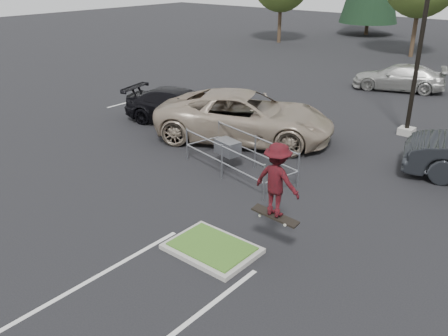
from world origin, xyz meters
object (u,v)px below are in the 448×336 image
Objects in this scene: light_pole at (424,23)px; car_l_tan at (242,117)px; cart_corral at (230,148)px; skateboarder at (277,180)px; car_l_black at (180,107)px; car_far_silver at (400,78)px.

light_pole is 7.92m from car_l_tan.
light_pole is at bearing 78.05° from cart_corral.
car_l_tan is (-5.70, 6.00, -0.97)m from skateboarder.
car_l_black is (-3.50, 0.00, -0.22)m from car_l_tan.
cart_corral is 15.01m from car_far_silver.
cart_corral is 5.50m from skateboarder.
car_l_tan is at bearing 132.82° from cart_corral.
car_l_tan reaches higher than car_l_black.
car_l_tan is 1.42× the size of car_far_silver.
cart_corral is at bearing -39.20° from skateboarder.
car_l_black is at bearing -41.93° from car_far_silver.
car_l_black is at bearing -33.29° from skateboarder.
car_far_silver reaches higher than cart_corral.
cart_corral is at bearing -19.80° from car_far_silver.
car_l_tan is (-1.53, 2.62, 0.23)m from cart_corral.
car_l_tan is 1.35× the size of car_l_black.
light_pole is at bearing -69.39° from car_l_tan.
car_far_silver is (-3.88, 18.39, -1.24)m from skateboarder.
light_pole is 10.56m from car_l_black.
light_pole is 5.07× the size of skateboarder.
light_pole is at bearing -86.53° from skateboarder.
skateboarder is at bearing -86.36° from light_pole.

